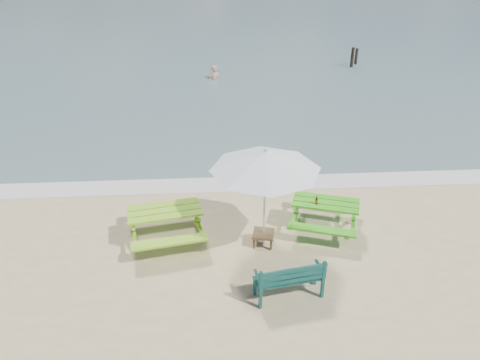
{
  "coord_description": "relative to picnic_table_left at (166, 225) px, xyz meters",
  "views": [
    {
      "loc": [
        -1.14,
        -7.42,
        6.63
      ],
      "look_at": [
        -0.47,
        3.0,
        1.0
      ],
      "focal_mm": 35.0,
      "sensor_mm": 36.0,
      "label": 1
    }
  ],
  "objects": [
    {
      "name": "picnic_table_right",
      "position": [
        3.89,
        0.22,
        -0.03
      ],
      "size": [
        2.07,
        2.18,
        0.76
      ],
      "color": "#39A018",
      "rests_on": "ground"
    },
    {
      "name": "patio_umbrella",
      "position": [
        2.3,
        -0.36,
        1.82
      ],
      "size": [
        2.92,
        2.92,
        2.44
      ],
      "color": "silver",
      "rests_on": "ground"
    },
    {
      "name": "mooring_pilings",
      "position": [
        8.99,
        15.63,
        -0.01
      ],
      "size": [
        0.56,
        0.76,
        1.26
      ],
      "color": "black",
      "rests_on": "ground"
    },
    {
      "name": "foam_strip",
      "position": [
        2.31,
        2.63,
        -0.39
      ],
      "size": [
        22.0,
        0.9,
        0.01
      ],
      "primitive_type": "cube",
      "color": "silver",
      "rests_on": "ground"
    },
    {
      "name": "swimmer",
      "position": [
        1.36,
        13.68,
        -0.62
      ],
      "size": [
        0.74,
        0.59,
        1.79
      ],
      "color": "tan",
      "rests_on": "ground"
    },
    {
      "name": "picnic_table_left",
      "position": [
        0.0,
        0.0,
        0.0
      ],
      "size": [
        2.05,
        2.2,
        0.82
      ],
      "color": "#7FBB1C",
      "rests_on": "ground"
    },
    {
      "name": "beer_bottle",
      "position": [
        3.63,
        0.13,
        0.45
      ],
      "size": [
        0.06,
        0.06,
        0.23
      ],
      "color": "brown",
      "rests_on": "picnic_table_right"
    },
    {
      "name": "park_bench",
      "position": [
        2.62,
        -2.15,
        -0.13
      ],
      "size": [
        1.46,
        0.71,
        0.86
      ],
      "color": "#0E3D39",
      "rests_on": "ground"
    },
    {
      "name": "side_table",
      "position": [
        2.3,
        -0.36,
        -0.23
      ],
      "size": [
        0.58,
        0.58,
        0.32
      ],
      "color": "brown",
      "rests_on": "ground"
    }
  ]
}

